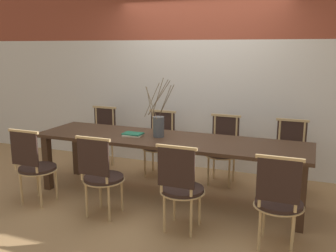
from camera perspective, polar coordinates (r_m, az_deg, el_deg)
The scene contains 13 objects.
ground_plane at distance 4.74m, azimuth 0.00°, elevation -10.76°, with size 16.00×16.00×0.00m, color #A87F51.
wall_rear at distance 5.61m, azimuth 5.02°, elevation 9.57°, with size 12.00×0.06×3.20m.
dining_table at distance 4.52m, azimuth 0.00°, elevation -2.90°, with size 3.33×0.85×0.75m.
chair_near_leftend at distance 4.65m, azimuth -19.71°, elevation -5.53°, with size 0.46×0.46×0.93m.
chair_near_left at distance 4.13m, azimuth -10.17°, elevation -7.20°, with size 0.46×0.46×0.93m.
chair_near_center at distance 3.75m, azimuth 1.95°, elevation -9.03°, with size 0.46×0.46×0.93m.
chair_near_right at distance 3.57m, azimuth 16.49°, elevation -10.66°, with size 0.46×0.46×0.93m.
chair_far_leftend at distance 5.86m, azimuth -10.21°, elevation -1.47°, with size 0.46×0.46×0.93m.
chair_far_left at distance 5.41m, azimuth -1.36°, elevation -2.39°, with size 0.46×0.46×0.93m.
chair_far_center at distance 5.13m, azimuth 8.34°, elevation -3.33°, with size 0.46×0.46×0.93m.
chair_far_right at distance 5.01m, azimuth 18.05°, elevation -4.17°, with size 0.46×0.46×0.93m.
vase_centerpiece at distance 4.55m, azimuth -1.45°, elevation 0.08°, with size 0.36×0.35×0.71m.
book_stack at distance 4.64m, azimuth -5.39°, elevation -1.29°, with size 0.25×0.20×0.03m.
Camera 1 is at (1.62, -4.06, 1.83)m, focal length 40.00 mm.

